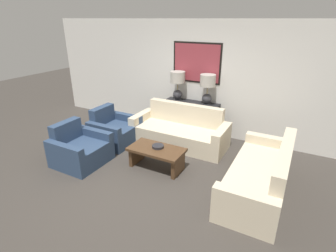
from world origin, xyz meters
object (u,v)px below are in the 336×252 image
at_px(armchair_near_camera, 80,150).
at_px(couch_by_side, 261,176).
at_px(console_table, 191,118).
at_px(armchair_near_back_wall, 114,131).
at_px(table_lamp_right, 208,86).
at_px(decorative_bowl, 158,146).
at_px(table_lamp_left, 178,82).
at_px(coffee_table, 157,154).
at_px(couch_by_back_wall, 180,132).

bearing_deg(armchair_near_camera, couch_by_side, 11.86).
bearing_deg(console_table, armchair_near_back_wall, -137.29).
relative_size(table_lamp_right, decorative_bowl, 3.13).
bearing_deg(console_table, decorative_bowl, -87.31).
height_order(table_lamp_left, table_lamp_right, same).
bearing_deg(table_lamp_left, armchair_near_camera, -113.13).
height_order(coffee_table, decorative_bowl, decorative_bowl).
bearing_deg(table_lamp_right, decorative_bowl, -99.55).
bearing_deg(coffee_table, table_lamp_left, 104.12).
distance_m(table_lamp_right, couch_by_back_wall, 1.20).
xyz_separation_m(table_lamp_right, coffee_table, (-0.30, -1.78, -0.95)).
bearing_deg(armchair_near_camera, armchair_near_back_wall, 90.00).
distance_m(console_table, armchair_near_camera, 2.68).
bearing_deg(decorative_bowl, console_table, 92.69).
height_order(table_lamp_left, decorative_bowl, table_lamp_left).
bearing_deg(armchair_near_back_wall, coffee_table, -20.16).
relative_size(table_lamp_left, couch_by_side, 0.32).
relative_size(console_table, decorative_bowl, 5.94).
height_order(couch_by_side, armchair_near_back_wall, couch_by_side).
xyz_separation_m(console_table, armchair_near_camera, (-1.36, -2.30, -0.13)).
height_order(console_table, couch_by_side, couch_by_side).
height_order(table_lamp_right, coffee_table, table_lamp_right).
relative_size(coffee_table, armchair_near_back_wall, 1.11).
bearing_deg(armchair_near_camera, table_lamp_right, 53.09).
bearing_deg(console_table, table_lamp_right, 0.00).
distance_m(table_lamp_left, coffee_table, 2.07).
bearing_deg(couch_by_back_wall, decorative_bowl, -85.82).
bearing_deg(armchair_near_camera, couch_by_back_wall, 51.17).
distance_m(table_lamp_left, couch_by_side, 2.98).
distance_m(table_lamp_left, armchair_near_camera, 2.69).
distance_m(couch_by_back_wall, couch_by_side, 2.18).
relative_size(couch_by_side, coffee_table, 2.06).
height_order(table_lamp_left, armchair_near_camera, table_lamp_left).
height_order(table_lamp_right, armchair_near_camera, table_lamp_right).
relative_size(console_table, couch_by_back_wall, 0.61).
bearing_deg(decorative_bowl, couch_by_back_wall, 94.18).
bearing_deg(table_lamp_right, table_lamp_left, 180.00).
distance_m(table_lamp_left, decorative_bowl, 1.97).
relative_size(decorative_bowl, armchair_near_camera, 0.24).
xyz_separation_m(couch_by_back_wall, armchair_near_back_wall, (-1.36, -0.64, -0.01)).
height_order(armchair_near_back_wall, armchair_near_camera, same).
xyz_separation_m(couch_by_back_wall, coffee_table, (0.07, -1.16, 0.01)).
xyz_separation_m(couch_by_side, coffee_table, (-1.87, -0.17, 0.01)).
relative_size(table_lamp_left, couch_by_back_wall, 0.32).
xyz_separation_m(table_lamp_right, decorative_bowl, (-0.29, -1.73, -0.81)).
height_order(table_lamp_left, couch_by_back_wall, table_lamp_left).
distance_m(couch_by_side, decorative_bowl, 1.87).
height_order(decorative_bowl, armchair_near_camera, armchair_near_camera).
bearing_deg(decorative_bowl, table_lamp_left, 104.69).
height_order(table_lamp_left, armchair_near_back_wall, table_lamp_left).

